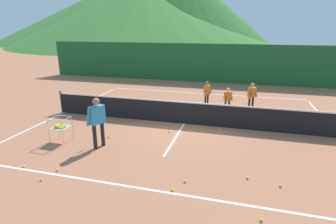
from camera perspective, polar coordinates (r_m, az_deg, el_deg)
name	(u,v)px	position (r m, az deg, el deg)	size (l,w,h in m)	color
ground_plane	(184,124)	(11.39, 3.48, -2.50)	(120.00, 120.00, 0.00)	#A86647
line_baseline_near	(143,189)	(7.08, -5.25, -15.93)	(11.76, 0.08, 0.01)	white
line_baseline_far	(203,94)	(16.69, 7.49, 3.92)	(11.76, 0.08, 0.01)	white
line_sideline_west	(64,113)	(13.77, -21.21, -0.10)	(0.08, 10.58, 0.01)	white
line_service_center	(184,124)	(11.39, 3.48, -2.48)	(0.08, 6.29, 0.01)	white
tennis_net	(184,112)	(11.23, 3.53, -0.10)	(12.01, 0.08, 1.05)	#333338
instructor	(97,118)	(9.16, -14.81, -1.26)	(0.51, 0.85, 1.73)	black
student_0	(207,91)	(13.90, 8.30, 4.38)	(0.41, 0.70, 1.28)	black
student_1	(228,98)	(12.98, 12.60, 2.98)	(0.45, 0.65, 1.20)	black
student_2	(252,94)	(13.61, 17.41, 3.65)	(0.49, 0.71, 1.36)	black
ball_cart	(60,126)	(10.14, -21.99, -2.82)	(0.58, 0.58, 0.90)	#B7B7BC
tennis_ball_0	(169,131)	(10.46, 0.20, -4.14)	(0.07, 0.07, 0.07)	yellow
tennis_ball_1	(57,170)	(8.41, -22.48, -11.29)	(0.07, 0.07, 0.07)	yellow
tennis_ball_2	(220,130)	(10.81, 10.98, -3.74)	(0.07, 0.07, 0.07)	yellow
tennis_ball_3	(109,137)	(10.20, -12.54, -5.17)	(0.07, 0.07, 0.07)	yellow
tennis_ball_4	(185,181)	(7.29, 3.65, -14.51)	(0.07, 0.07, 0.07)	yellow
tennis_ball_5	(262,220)	(6.39, 19.28, -20.86)	(0.07, 0.07, 0.07)	yellow
tennis_ball_6	(195,128)	(10.83, 5.76, -3.45)	(0.07, 0.07, 0.07)	yellow
tennis_ball_7	(41,180)	(8.09, -25.32, -12.85)	(0.07, 0.07, 0.07)	yellow
tennis_ball_8	(248,178)	(7.73, 16.60, -13.27)	(0.07, 0.07, 0.07)	yellow
tennis_ball_9	(172,190)	(6.95, 0.95, -16.25)	(0.07, 0.07, 0.07)	yellow
tennis_ball_10	(281,186)	(7.66, 22.83, -14.29)	(0.07, 0.07, 0.07)	yellow
tennis_ball_11	(24,166)	(9.01, -28.32, -10.15)	(0.07, 0.07, 0.07)	yellow
windscreen_fence	(211,63)	(20.05, 9.17, 10.18)	(25.88, 0.08, 2.79)	#1E5B2D
hill_0	(144,14)	(66.47, -5.12, 20.05)	(59.02, 59.02, 13.67)	#38702D
hill_1	(107,16)	(79.95, -12.83, 19.28)	(56.97, 56.97, 13.68)	#38702D
hill_2	(184,8)	(65.64, 3.42, 21.24)	(39.77, 39.77, 16.25)	#2D6628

